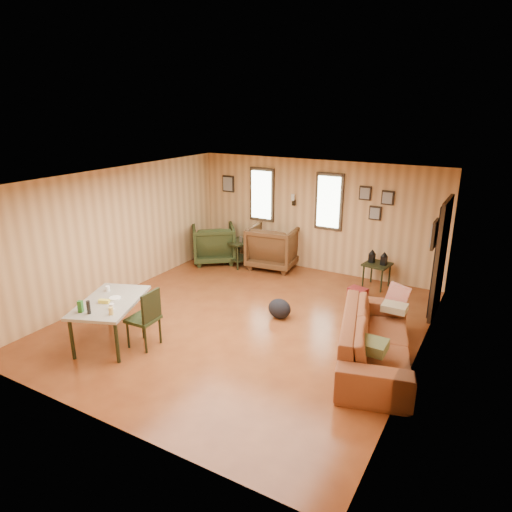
# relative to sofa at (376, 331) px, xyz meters

# --- Properties ---
(room) EXTENTS (5.54, 6.04, 2.44)m
(room) POSITION_rel_sofa_xyz_m (-2.08, 0.43, 0.74)
(room) COLOR brown
(room) RESTS_ON ground
(sofa) EXTENTS (1.29, 2.49, 0.93)m
(sofa) POSITION_rel_sofa_xyz_m (0.00, 0.00, 0.00)
(sofa) COLOR brown
(sofa) RESTS_ON ground
(recliner_brown) EXTENTS (1.12, 1.07, 1.04)m
(recliner_brown) POSITION_rel_sofa_xyz_m (-3.08, 2.81, 0.05)
(recliner_brown) COLOR #4F3017
(recliner_brown) RESTS_ON ground
(recliner_green) EXTENTS (1.27, 1.26, 0.96)m
(recliner_green) POSITION_rel_sofa_xyz_m (-4.46, 2.46, 0.01)
(recliner_green) COLOR #273016
(recliner_green) RESTS_ON ground
(end_table) EXTENTS (0.69, 0.66, 0.71)m
(end_table) POSITION_rel_sofa_xyz_m (-3.82, 2.51, -0.07)
(end_table) COLOR black
(end_table) RESTS_ON ground
(side_table) EXTENTS (0.55, 0.55, 0.77)m
(side_table) POSITION_rel_sofa_xyz_m (-0.74, 2.76, 0.06)
(side_table) COLOR black
(side_table) RESTS_ON ground
(cooler) EXTENTS (0.38, 0.31, 0.23)m
(cooler) POSITION_rel_sofa_xyz_m (-0.87, 1.97, -0.35)
(cooler) COLOR maroon
(cooler) RESTS_ON ground
(backpack) EXTENTS (0.48, 0.42, 0.35)m
(backpack) POSITION_rel_sofa_xyz_m (-1.79, 0.57, -0.29)
(backpack) COLOR black
(backpack) RESTS_ON ground
(sofa_pillows) EXTENTS (0.44, 1.88, 0.39)m
(sofa_pillows) POSITION_rel_sofa_xyz_m (0.03, 0.29, 0.04)
(sofa_pillows) COLOR #4B512D
(sofa_pillows) RESTS_ON sofa
(dining_table) EXTENTS (1.23, 1.53, 0.87)m
(dining_table) POSITION_rel_sofa_xyz_m (-3.66, -1.43, 0.15)
(dining_table) COLOR #9C9483
(dining_table) RESTS_ON ground
(dining_chair) EXTENTS (0.43, 0.43, 0.91)m
(dining_chair) POSITION_rel_sofa_xyz_m (-3.08, -1.27, 0.04)
(dining_chair) COLOR #273016
(dining_chair) RESTS_ON ground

